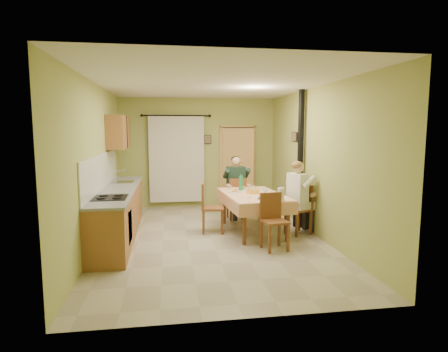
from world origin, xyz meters
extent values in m
cube|color=tan|center=(0.00, 0.00, 0.00)|extent=(4.00, 6.00, 0.01)
cube|color=#A7AE59|center=(0.00, 3.00, 1.40)|extent=(4.00, 0.04, 2.80)
cube|color=#A7AE59|center=(0.00, -3.00, 1.40)|extent=(4.00, 0.04, 2.80)
cube|color=#A7AE59|center=(-2.00, 0.00, 1.40)|extent=(0.04, 6.00, 2.80)
cube|color=#A7AE59|center=(2.00, 0.00, 1.40)|extent=(0.04, 6.00, 2.80)
cube|color=white|center=(0.00, 0.00, 2.80)|extent=(4.00, 6.00, 0.04)
cube|color=#915A2D|center=(-1.70, 0.40, 0.44)|extent=(0.60, 3.60, 0.88)
cube|color=gray|center=(-1.70, 0.40, 0.90)|extent=(0.64, 3.64, 0.04)
cube|color=white|center=(-1.99, 0.40, 1.23)|extent=(0.02, 3.60, 0.66)
cube|color=silver|center=(-1.70, 1.20, 0.92)|extent=(0.42, 0.42, 0.03)
cube|color=black|center=(-1.70, -0.60, 0.93)|extent=(0.52, 0.56, 0.02)
cube|color=black|center=(-1.40, -0.60, 0.45)|extent=(0.01, 0.55, 0.55)
cube|color=#915A2D|center=(-1.82, 1.70, 1.95)|extent=(0.35, 1.40, 0.70)
cylinder|color=black|center=(-0.55, 2.88, 2.35)|extent=(1.70, 0.04, 0.04)
cube|color=silver|center=(-0.55, 2.90, 1.25)|extent=(1.40, 0.06, 2.20)
cube|color=black|center=(1.05, 2.98, 1.03)|extent=(0.84, 0.03, 2.06)
cube|color=tan|center=(0.60, 2.97, 1.03)|extent=(0.06, 0.06, 2.12)
cube|color=tan|center=(1.50, 2.97, 1.03)|extent=(0.06, 0.06, 2.12)
cube|color=tan|center=(1.05, 2.97, 2.09)|extent=(0.96, 0.06, 0.06)
cube|color=tan|center=(1.03, 2.86, 1.02)|extent=(0.80, 0.26, 2.04)
cube|color=#E3A679|center=(0.86, 0.33, 0.74)|extent=(1.21, 1.87, 0.04)
cube|color=#E3A679|center=(0.94, -0.57, 0.63)|extent=(1.07, 0.10, 0.22)
cube|color=#E3A679|center=(0.79, 1.22, 0.63)|extent=(1.07, 0.10, 0.22)
cube|color=#E3A679|center=(0.33, 0.28, 0.63)|extent=(0.16, 1.79, 0.22)
cube|color=#E3A679|center=(1.40, 0.37, 0.63)|extent=(0.16, 1.79, 0.22)
cylinder|color=white|center=(0.80, 0.96, 0.77)|extent=(0.25, 0.25, 0.02)
ellipsoid|color=#CC7233|center=(0.80, 0.96, 0.79)|extent=(0.12, 0.12, 0.05)
cylinder|color=white|center=(0.93, -0.27, 0.77)|extent=(0.25, 0.25, 0.02)
ellipsoid|color=#CC7233|center=(0.93, -0.27, 0.79)|extent=(0.12, 0.12, 0.05)
cylinder|color=white|center=(1.17, 0.01, 0.77)|extent=(0.25, 0.25, 0.02)
ellipsoid|color=#CC7233|center=(1.17, 0.01, 0.79)|extent=(0.12, 0.12, 0.05)
cylinder|color=white|center=(0.53, 0.53, 0.77)|extent=(0.25, 0.25, 0.02)
ellipsoid|color=#CC7233|center=(0.53, 0.53, 0.79)|extent=(0.12, 0.12, 0.05)
cylinder|color=#FFBF45|center=(0.86, 0.38, 0.80)|extent=(0.26, 0.26, 0.08)
cylinder|color=white|center=(0.91, -0.22, 0.77)|extent=(0.28, 0.28, 0.02)
cube|color=tan|center=(0.88, -0.19, 0.79)|extent=(0.07, 0.07, 0.03)
cube|color=tan|center=(0.91, -0.18, 0.79)|extent=(0.07, 0.05, 0.03)
cube|color=tan|center=(0.91, -0.26, 0.79)|extent=(0.07, 0.05, 0.03)
cube|color=tan|center=(0.90, -0.22, 0.79)|extent=(0.06, 0.04, 0.03)
cube|color=tan|center=(0.89, -0.16, 0.79)|extent=(0.07, 0.07, 0.03)
cylinder|color=silver|center=(1.06, 0.15, 0.81)|extent=(0.07, 0.07, 0.10)
cylinder|color=silver|center=(0.96, 0.68, 0.81)|extent=(0.07, 0.07, 0.10)
cylinder|color=white|center=(1.18, -0.45, 0.88)|extent=(0.11, 0.11, 0.22)
cylinder|color=silver|center=(1.18, -0.45, 0.91)|extent=(0.02, 0.02, 0.30)
cube|color=brown|center=(0.73, 1.44, 0.48)|extent=(0.41, 0.41, 0.04)
cube|color=brown|center=(0.74, 1.27, 0.72)|extent=(0.39, 0.07, 0.44)
cube|color=brown|center=(0.97, -0.81, 0.48)|extent=(0.45, 0.45, 0.04)
cube|color=brown|center=(0.94, -0.63, 0.72)|extent=(0.39, 0.10, 0.45)
cube|color=brown|center=(1.68, 0.05, 0.48)|extent=(0.51, 0.51, 0.04)
cube|color=brown|center=(1.85, 0.11, 0.73)|extent=(0.18, 0.39, 0.46)
cube|color=brown|center=(0.08, 0.42, 0.48)|extent=(0.47, 0.47, 0.04)
cube|color=brown|center=(-0.11, 0.44, 0.74)|extent=(0.09, 0.43, 0.49)
cube|color=#192D23|center=(0.74, 1.34, 0.56)|extent=(0.39, 0.42, 0.16)
cube|color=#192D23|center=(0.73, 1.47, 0.91)|extent=(0.41, 0.25, 0.54)
sphere|color=tan|center=(0.73, 1.46, 1.30)|extent=(0.21, 0.21, 0.21)
ellipsoid|color=black|center=(0.72, 1.50, 1.34)|extent=(0.21, 0.21, 0.16)
cube|color=silver|center=(1.78, 0.08, 0.56)|extent=(0.50, 0.48, 0.16)
cube|color=silver|center=(1.66, 0.04, 0.91)|extent=(0.35, 0.45, 0.54)
sphere|color=tan|center=(1.67, 0.04, 1.30)|extent=(0.21, 0.21, 0.21)
ellipsoid|color=olive|center=(1.63, 0.03, 1.34)|extent=(0.21, 0.21, 0.16)
cylinder|color=black|center=(1.90, 0.60, 1.40)|extent=(0.12, 0.12, 2.80)
cylinder|color=black|center=(1.90, 0.60, 0.15)|extent=(0.24, 0.24, 0.30)
cube|color=black|center=(0.25, 2.97, 1.75)|extent=(0.19, 0.03, 0.23)
cube|color=brown|center=(1.97, 1.20, 1.85)|extent=(0.03, 0.31, 0.21)
camera|label=1|loc=(-0.77, -6.70, 2.01)|focal=30.00mm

